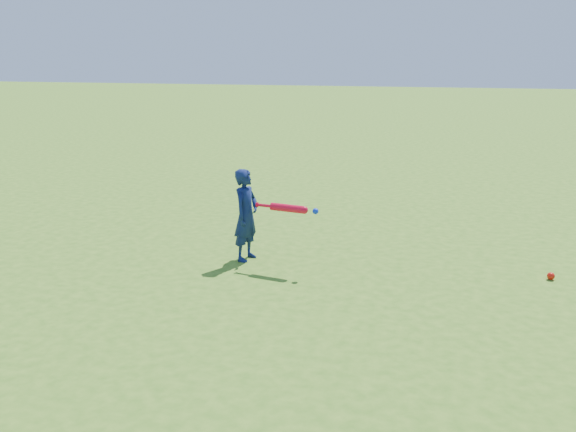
# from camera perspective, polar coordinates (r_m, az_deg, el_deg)

# --- Properties ---
(ground) EXTENTS (80.00, 80.00, 0.00)m
(ground) POSITION_cam_1_polar(r_m,az_deg,el_deg) (7.25, -7.93, -3.39)
(ground) COLOR #3D6E1A
(ground) RESTS_ON ground
(child) EXTENTS (0.30, 0.40, 1.00)m
(child) POSITION_cam_1_polar(r_m,az_deg,el_deg) (6.89, -3.74, 0.10)
(child) COLOR #101C4D
(child) RESTS_ON ground
(ground_ball_red) EXTENTS (0.08, 0.08, 0.08)m
(ground_ball_red) POSITION_cam_1_polar(r_m,az_deg,el_deg) (6.89, 22.33, -4.96)
(ground_ball_red) COLOR red
(ground_ball_red) RESTS_ON ground
(bat_swing) EXTENTS (0.70, 0.17, 0.08)m
(bat_swing) POSITION_cam_1_polar(r_m,az_deg,el_deg) (6.57, 0.22, 0.68)
(bat_swing) COLOR red
(bat_swing) RESTS_ON ground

